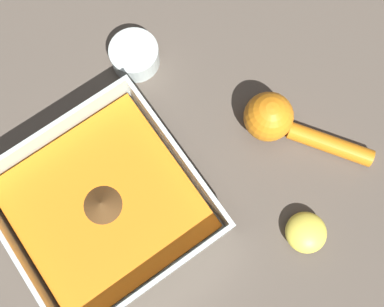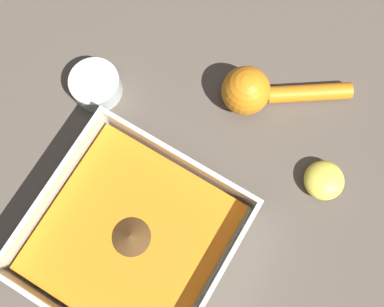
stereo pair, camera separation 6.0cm
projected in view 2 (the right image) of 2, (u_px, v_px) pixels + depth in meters
ground_plane at (127, 201)px, 0.62m from camera, size 4.00×4.00×0.00m
square_dish at (133, 238)px, 0.59m from camera, size 0.24×0.24×0.07m
spice_bowl at (96, 86)px, 0.64m from camera, size 0.07×0.07×0.04m
lemon_squeezer at (258, 91)px, 0.63m from camera, size 0.17×0.13×0.07m
lemon_half at (324, 180)px, 0.61m from camera, size 0.06×0.06×0.03m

